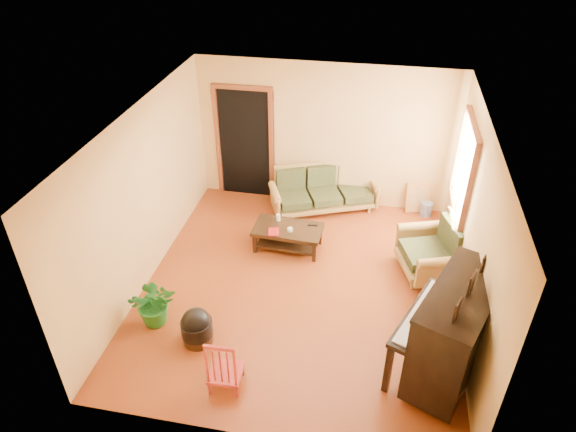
% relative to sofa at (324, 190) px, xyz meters
% --- Properties ---
extents(floor, '(5.00, 5.00, 0.00)m').
position_rel_sofa_xyz_m(floor, '(-0.07, -2.18, -0.40)').
color(floor, '#64250D').
rests_on(floor, ground).
extents(doorway, '(1.08, 0.16, 2.05)m').
position_rel_sofa_xyz_m(doorway, '(-1.52, 0.30, 0.62)').
color(doorway, black).
rests_on(doorway, floor).
extents(window, '(0.12, 1.36, 1.46)m').
position_rel_sofa_xyz_m(window, '(2.14, -0.88, 1.10)').
color(window, white).
rests_on(window, right_wall).
extents(sofa, '(2.03, 1.45, 0.80)m').
position_rel_sofa_xyz_m(sofa, '(0.00, 0.00, 0.00)').
color(sofa, olive).
rests_on(sofa, floor).
extents(coffee_table, '(1.12, 0.66, 0.40)m').
position_rel_sofa_xyz_m(coffee_table, '(-0.42, -1.28, -0.20)').
color(coffee_table, black).
rests_on(coffee_table, floor).
extents(armchair, '(1.15, 1.18, 0.94)m').
position_rel_sofa_xyz_m(armchair, '(1.77, -1.50, 0.07)').
color(armchair, olive).
rests_on(armchair, floor).
extents(piano, '(1.41, 1.73, 1.33)m').
position_rel_sofa_xyz_m(piano, '(1.94, -3.40, 0.26)').
color(piano, black).
rests_on(piano, floor).
extents(footstool, '(0.53, 0.53, 0.39)m').
position_rel_sofa_xyz_m(footstool, '(-1.19, -3.48, -0.21)').
color(footstool, black).
rests_on(footstool, floor).
extents(red_chair, '(0.40, 0.43, 0.82)m').
position_rel_sofa_xyz_m(red_chair, '(-0.62, -4.08, 0.01)').
color(red_chair, maroon).
rests_on(red_chair, floor).
extents(leaning_frame, '(0.45, 0.20, 0.59)m').
position_rel_sofa_xyz_m(leaning_frame, '(1.67, 0.23, -0.11)').
color(leaning_frame, '#C88E42').
rests_on(leaning_frame, floor).
extents(ceramic_crock, '(0.27, 0.27, 0.25)m').
position_rel_sofa_xyz_m(ceramic_crock, '(1.82, 0.15, -0.27)').
color(ceramic_crock, '#304D92').
rests_on(ceramic_crock, floor).
extents(potted_plant, '(0.77, 0.71, 0.69)m').
position_rel_sofa_xyz_m(potted_plant, '(-1.85, -3.25, -0.06)').
color(potted_plant, '#1B601D').
rests_on(potted_plant, floor).
extents(book, '(0.21, 0.25, 0.02)m').
position_rel_sofa_xyz_m(book, '(-0.70, -1.47, 0.01)').
color(book, maroon).
rests_on(book, coffee_table).
extents(candle, '(0.08, 0.08, 0.11)m').
position_rel_sofa_xyz_m(candle, '(-0.61, -1.10, 0.05)').
color(candle, white).
rests_on(candle, coffee_table).
extents(glass_jar, '(0.09, 0.09, 0.06)m').
position_rel_sofa_xyz_m(glass_jar, '(-0.37, -1.36, 0.02)').
color(glass_jar, white).
rests_on(glass_jar, coffee_table).
extents(remote, '(0.16, 0.06, 0.02)m').
position_rel_sofa_xyz_m(remote, '(-0.04, -1.14, 0.00)').
color(remote, black).
rests_on(remote, coffee_table).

